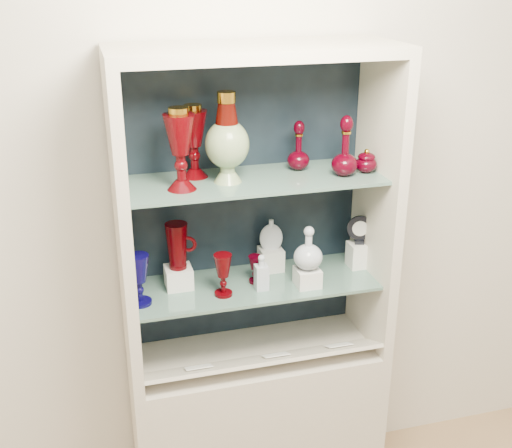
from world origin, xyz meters
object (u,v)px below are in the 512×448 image
object	(u,v)px
pedestal_lamp_right	(194,141)
ruby_decanter_a	(346,142)
enamel_urn	(227,138)
cobalt_goblet	(139,280)
ruby_goblet_small	(256,269)
clear_square_bottle	(262,272)
lidded_bowl	(366,160)
ruby_pitcher	(177,246)
pedestal_lamp_left	(180,149)
ruby_goblet_tall	(223,275)
cameo_medallion	(360,229)
flat_flask	(271,234)
ruby_decanter_b	(299,144)
clear_round_decanter	(308,249)

from	to	relation	value
pedestal_lamp_right	ruby_decanter_a	bearing A→B (deg)	-13.75
enamel_urn	cobalt_goblet	xyz separation A→B (m)	(-0.34, -0.04, -0.48)
pedestal_lamp_right	ruby_decanter_a	xyz separation A→B (m)	(0.53, -0.13, -0.01)
ruby_decanter_a	ruby_goblet_small	size ratio (longest dim) A/B	2.26
pedestal_lamp_right	clear_square_bottle	world-z (taller)	pedestal_lamp_right
lidded_bowl	ruby_pitcher	world-z (taller)	lidded_bowl
ruby_pitcher	clear_square_bottle	size ratio (longest dim) A/B	1.26
pedestal_lamp_right	lidded_bowl	distance (m)	0.63
pedestal_lamp_left	cobalt_goblet	size ratio (longest dim) A/B	1.47
enamel_urn	ruby_goblet_tall	distance (m)	0.50
pedestal_lamp_right	cameo_medallion	size ratio (longest dim) A/B	2.15
ruby_decanter_a	enamel_urn	bearing A→B (deg)	174.26
ruby_decanter_a	flat_flask	bearing A→B (deg)	147.42
ruby_decanter_a	flat_flask	distance (m)	0.48
pedestal_lamp_left	ruby_decanter_b	distance (m)	0.47
enamel_urn	cameo_medallion	xyz separation A→B (m)	(0.54, 0.04, -0.42)
pedestal_lamp_right	pedestal_lamp_left	bearing A→B (deg)	-118.94
pedestal_lamp_left	clear_square_bottle	distance (m)	0.57
cameo_medallion	ruby_goblet_tall	bearing A→B (deg)	-153.81
ruby_decanter_a	ruby_goblet_tall	world-z (taller)	ruby_decanter_a
lidded_bowl	flat_flask	bearing A→B (deg)	157.81
pedestal_lamp_left	ruby_goblet_tall	bearing A→B (deg)	-7.34
lidded_bowl	ruby_goblet_small	bearing A→B (deg)	174.70
ruby_decanter_a	clear_square_bottle	xyz separation A→B (m)	(-0.31, -0.00, -0.47)
pedestal_lamp_left	ruby_decanter_a	world-z (taller)	pedestal_lamp_left
ruby_pitcher	flat_flask	distance (m)	0.38
cobalt_goblet	flat_flask	distance (m)	0.55
lidded_bowl	cobalt_goblet	world-z (taller)	lidded_bowl
ruby_decanter_b	flat_flask	xyz separation A→B (m)	(-0.09, 0.04, -0.36)
enamel_urn	lidded_bowl	distance (m)	0.53
pedestal_lamp_left	ruby_decanter_a	size ratio (longest dim) A/B	1.14
ruby_goblet_tall	flat_flask	bearing A→B (deg)	34.78
pedestal_lamp_right	ruby_decanter_b	xyz separation A→B (m)	(0.39, -0.02, -0.03)
pedestal_lamp_right	ruby_goblet_small	distance (m)	0.54
ruby_goblet_small	flat_flask	bearing A→B (deg)	46.49
ruby_goblet_small	ruby_decanter_b	bearing A→B (deg)	17.85
cobalt_goblet	pedestal_lamp_right	bearing A→B (deg)	27.99
enamel_urn	ruby_goblet_tall	size ratio (longest dim) A/B	1.95
pedestal_lamp_left	clear_round_decanter	xyz separation A→B (m)	(0.46, -0.03, -0.41)
pedestal_lamp_right	flat_flask	bearing A→B (deg)	3.62
cobalt_goblet	ruby_decanter_b	bearing A→B (deg)	9.94
pedestal_lamp_right	cameo_medallion	xyz separation A→B (m)	(0.64, -0.05, -0.39)
ruby_pitcher	clear_round_decanter	xyz separation A→B (m)	(0.47, -0.12, -0.02)
clear_square_bottle	cameo_medallion	world-z (taller)	cameo_medallion
cameo_medallion	pedestal_lamp_right	bearing A→B (deg)	-167.26
pedestal_lamp_left	clear_square_bottle	bearing A→B (deg)	-1.68
clear_round_decanter	ruby_goblet_small	bearing A→B (deg)	157.12
pedestal_lamp_right	cobalt_goblet	bearing A→B (deg)	-152.01
clear_square_bottle	ruby_pitcher	bearing A→B (deg)	161.40
ruby_decanter_a	clear_square_bottle	bearing A→B (deg)	-179.31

